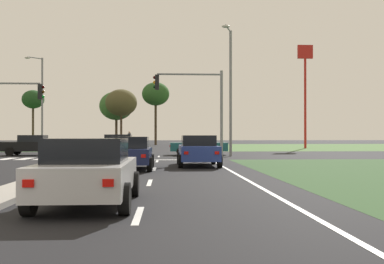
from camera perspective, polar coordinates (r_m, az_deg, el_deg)
ground_plane at (r=35.61m, az=-9.82°, el=-2.91°), size 200.00×200.00×0.00m
grass_verge_far_right at (r=63.59m, az=16.45°, el=-1.78°), size 35.00×35.00×0.01m
median_island_near at (r=16.90m, az=-17.20°, el=-5.46°), size 1.20×22.00×0.14m
median_island_far at (r=60.49m, az=-7.12°, el=-1.81°), size 1.20×36.00×0.14m
lane_dash_near at (r=8.95m, az=-6.85°, el=-10.44°), size 0.14×2.00×0.01m
lane_dash_second at (r=14.89m, az=-5.40°, el=-6.41°), size 0.14×2.00×0.01m
lane_dash_third at (r=20.86m, az=-4.79°, el=-4.68°), size 0.14×2.00×0.01m
lane_dash_fourth at (r=26.85m, az=-4.45°, el=-3.73°), size 0.14×2.00×0.01m
lane_dash_fifth at (r=32.84m, az=-4.24°, el=-3.12°), size 0.14×2.00×0.01m
edge_line_right at (r=17.63m, az=5.91°, el=-5.47°), size 0.14×24.00×0.01m
stop_bar_near at (r=28.38m, az=-3.78°, el=-3.55°), size 6.40×0.50×0.01m
crosswalk_bar_near at (r=31.94m, az=-22.41°, el=-3.17°), size 0.70×2.80×0.01m
crosswalk_bar_second at (r=31.58m, az=-20.43°, el=-3.20°), size 0.70×2.80×0.01m
crosswalk_bar_third at (r=31.26m, az=-18.41°, el=-3.24°), size 0.70×2.80×0.01m
crosswalk_bar_fourth at (r=30.98m, az=-16.36°, el=-3.27°), size 0.70×2.80×0.01m
crosswalk_bar_fifth at (r=30.74m, az=-14.26°, el=-3.29°), size 0.70×2.80×0.01m
crosswalk_bar_sixth at (r=30.54m, az=-12.14°, el=-3.31°), size 0.70×2.80×0.01m
crosswalk_bar_seventh at (r=30.39m, az=-10.00°, el=-3.33°), size 0.70×2.80×0.01m
car_black_near at (r=36.95m, az=-19.70°, el=-1.56°), size 4.21×1.94×1.57m
car_blue_second at (r=22.87m, az=0.79°, el=-2.33°), size 2.09×4.50×1.55m
car_silver_third at (r=10.33m, az=-13.00°, el=-4.83°), size 2.06×4.20×1.49m
car_beige_fourth at (r=35.37m, az=-9.50°, el=-1.59°), size 4.35×2.09×1.61m
car_navy_fifth at (r=20.66m, az=-7.84°, el=-2.61°), size 2.08×4.33×1.49m
car_teal_sixth at (r=35.19m, az=0.77°, el=-1.70°), size 4.47×2.04×1.49m
traffic_signal_near_right at (r=28.90m, az=0.62°, el=4.29°), size 4.50×0.32×5.72m
traffic_signal_near_left at (r=30.53m, az=-22.68°, el=3.23°), size 4.07×0.32×5.07m
street_lamp_second at (r=33.08m, az=4.86°, el=5.90°), size 1.01×2.32×9.26m
street_lamp_third at (r=48.93m, az=-18.63°, el=3.99°), size 1.54×1.40×9.55m
pedestrian_at_median at (r=47.32m, az=-7.95°, el=-0.76°), size 0.34×0.34×1.84m
fastfood_pole_sign at (r=55.32m, az=14.16°, el=7.22°), size 1.80×0.40×12.25m
treeline_second at (r=70.37m, az=-19.52°, el=3.86°), size 3.20×3.20×8.20m
treeline_third at (r=70.31m, az=-9.58°, el=3.28°), size 5.20×5.20×8.30m
treeline_fourth at (r=66.40m, az=-8.97°, el=3.68°), size 4.61×4.61×8.26m
treeline_fifth at (r=71.08m, az=-4.63°, el=4.79°), size 4.31×4.31×9.88m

